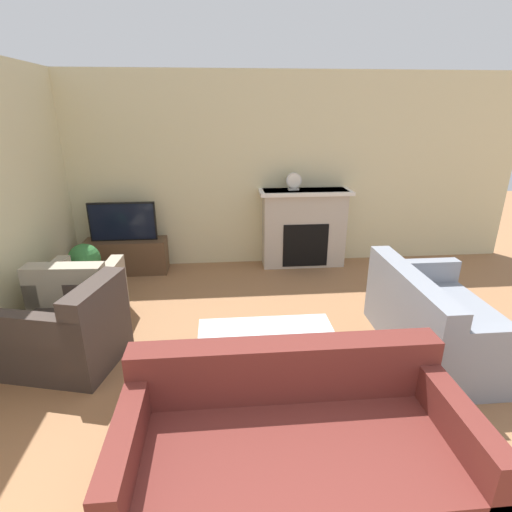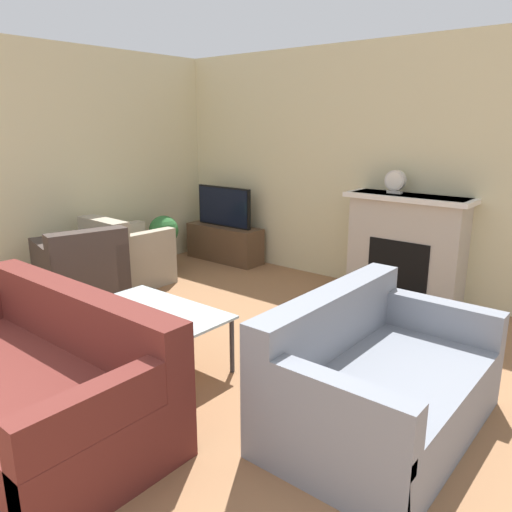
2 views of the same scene
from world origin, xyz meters
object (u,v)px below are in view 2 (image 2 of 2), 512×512
couch_loveseat (376,384)px  armchair_by_window (82,275)px  potted_plant (164,239)px  mantel_clock (395,181)px  armchair_accent (126,260)px  coffee_table (159,314)px  couch_sectional (31,384)px  tv (224,207)px

couch_loveseat → armchair_by_window: 3.42m
potted_plant → mantel_clock: bearing=18.5°
armchair_accent → potted_plant: size_ratio=1.21×
coffee_table → couch_sectional: bearing=-88.0°
tv → couch_loveseat: 4.10m
armchair_by_window → coffee_table: 1.79m
tv → armchair_accent: bearing=-95.8°
tv → couch_sectional: bearing=-64.4°
couch_loveseat → coffee_table: couch_loveseat is taller
tv → coffee_table: 3.10m
tv → couch_loveseat: bearing=-33.8°
couch_sectional → coffee_table: 1.06m
couch_sectional → armchair_by_window: (-1.77, 1.45, 0.01)m
potted_plant → mantel_clock: mantel_clock is taller
potted_plant → coffee_table: bearing=-41.4°
potted_plant → couch_sectional: bearing=-54.1°
couch_sectional → couch_loveseat: size_ratio=1.31×
coffee_table → potted_plant: 2.67m
couch_sectional → potted_plant: 3.47m
coffee_table → mantel_clock: (0.68, 2.66, 0.84)m
couch_sectional → potted_plant: couch_sectional is taller
couch_sectional → mantel_clock: 3.88m
couch_loveseat → potted_plant: (-3.69, 1.46, 0.12)m
couch_sectional → couch_loveseat: 2.13m
tv → potted_plant: 0.93m
armchair_by_window → mantel_clock: (2.41, 2.25, 0.95)m
couch_loveseat → potted_plant: couch_loveseat is taller
tv → coffee_table: (1.70, -2.57, -0.34)m
armchair_accent → coffee_table: 2.14m
tv → armchair_by_window: (-0.03, -2.17, -0.45)m
armchair_by_window → potted_plant: (-0.26, 1.36, 0.10)m
tv → couch_loveseat: tv is taller
armchair_accent → couch_loveseat: bearing=170.8°
coffee_table → armchair_accent: bearing=150.2°
tv → mantel_clock: (2.38, 0.09, 0.50)m
couch_sectional → couch_loveseat: (1.65, 1.35, 0.00)m
armchair_accent → mantel_clock: size_ratio=3.49×
couch_loveseat → coffee_table: (-1.69, -0.30, 0.13)m
couch_sectional → coffee_table: (-0.04, 1.05, 0.13)m
tv → armchair_accent: size_ratio=1.05×
coffee_table → potted_plant: (-2.00, 1.76, -0.01)m
tv → potted_plant: tv is taller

